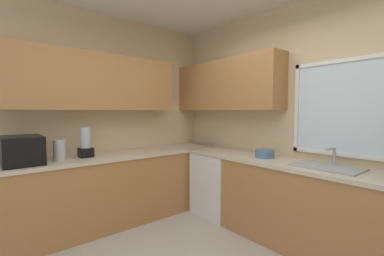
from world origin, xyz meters
The scene contains 9 objects.
room_shell centered at (-0.39, 0.46, 1.81)m, with size 4.21×3.43×2.78m.
counter_run_left centered at (-1.73, 0.00, 0.45)m, with size 0.65×3.04×0.89m.
counter_run_back centered at (0.21, 1.34, 0.45)m, with size 3.30×0.65×0.89m.
dishwasher centered at (-1.07, 1.31, 0.42)m, with size 0.60×0.60×0.85m, color white.
microwave centered at (-1.73, -0.91, 1.04)m, with size 0.48×0.36×0.29m, color black.
kettle centered at (-1.71, -0.57, 1.01)m, with size 0.13×0.13×0.23m, color #B7B7BC.
sink_assembly centered at (0.33, 1.35, 0.90)m, with size 0.60×0.40×0.19m.
bowl centered at (-0.37, 1.34, 0.94)m, with size 0.22×0.22×0.09m, color #4C7099.
blender_appliance centered at (-1.73, -0.28, 1.05)m, with size 0.15×0.15×0.36m.
Camera 1 is at (1.38, -1.21, 1.43)m, focal length 23.80 mm.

